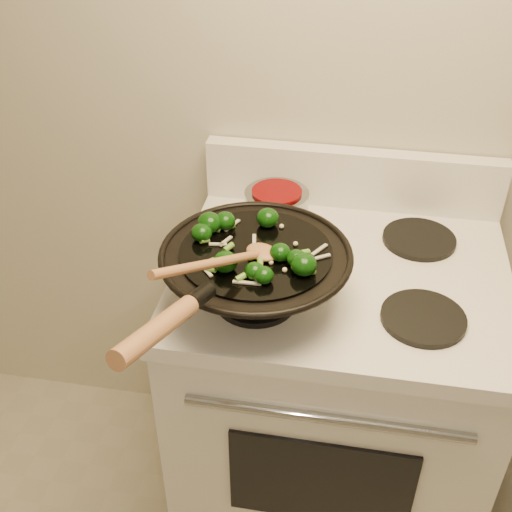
# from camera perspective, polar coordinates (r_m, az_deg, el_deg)

# --- Properties ---
(stove) EXTENTS (0.78, 0.67, 1.08)m
(stove) POSITION_cam_1_polar(r_m,az_deg,el_deg) (1.82, 6.56, -12.47)
(stove) COLOR white
(stove) RESTS_ON ground
(wok) EXTENTS (0.41, 0.66, 0.24)m
(wok) POSITION_cam_1_polar(r_m,az_deg,el_deg) (1.36, -0.12, -1.53)
(wok) COLOR black
(wok) RESTS_ON stove
(stirfry) EXTENTS (0.30, 0.24, 0.05)m
(stirfry) POSITION_cam_1_polar(r_m,az_deg,el_deg) (1.32, -0.54, 1.02)
(stirfry) COLOR black
(stirfry) RESTS_ON wok
(wooden_spoon) EXTENTS (0.20, 0.30, 0.13)m
(wooden_spoon) POSITION_cam_1_polar(r_m,az_deg,el_deg) (1.24, -1.99, -0.22)
(wooden_spoon) COLOR #A66C41
(wooden_spoon) RESTS_ON wok
(saucepan) EXTENTS (0.16, 0.26, 0.10)m
(saucepan) POSITION_cam_1_polar(r_m,az_deg,el_deg) (1.62, 1.83, 4.32)
(saucepan) COLOR #94979C
(saucepan) RESTS_ON stove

